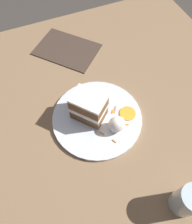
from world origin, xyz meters
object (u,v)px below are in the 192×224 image
at_px(orange_garnish, 128,113).
at_px(drinking_glass, 187,201).
at_px(cake_slice, 89,107).
at_px(cream_dollop, 117,124).
at_px(plate, 96,118).
at_px(menu_card, 67,49).

bearing_deg(orange_garnish, drinking_glass, 91.60).
relative_size(cake_slice, cream_dollop, 2.15).
relative_size(cream_dollop, orange_garnish, 1.09).
relative_size(plate, cream_dollop, 5.10).
height_order(orange_garnish, menu_card, orange_garnish).
xyz_separation_m(plate, cake_slice, (0.02, -0.02, 0.05)).
distance_m(cake_slice, menu_card, 0.32).
relative_size(orange_garnish, drinking_glass, 0.49).
relative_size(plate, cake_slice, 2.37).
bearing_deg(menu_card, cake_slice, 41.85).
relative_size(plate, drinking_glass, 2.71).
bearing_deg(plate, orange_garnish, 164.78).
distance_m(plate, orange_garnish, 0.10).
bearing_deg(menu_card, orange_garnish, 60.66).
bearing_deg(plate, drinking_glass, 108.45).
height_order(plate, cream_dollop, cream_dollop).
bearing_deg(cake_slice, drinking_glass, 69.73).
distance_m(orange_garnish, drinking_glass, 0.29).
xyz_separation_m(plate, menu_card, (-0.01, -0.33, -0.00)).
xyz_separation_m(cream_dollop, drinking_glass, (-0.06, 0.26, 0.01)).
xyz_separation_m(orange_garnish, menu_card, (0.08, -0.36, -0.01)).
distance_m(plate, cream_dollop, 0.08).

